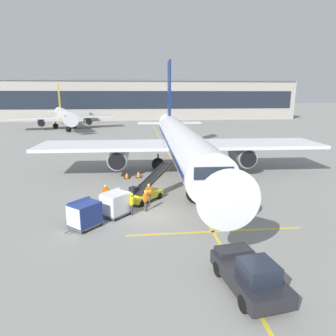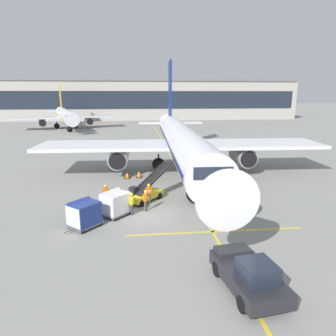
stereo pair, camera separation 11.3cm
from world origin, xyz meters
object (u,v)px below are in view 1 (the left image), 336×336
(ground_crew_by_carts, at_px, (132,202))
(pushback_tug, at_px, (250,274))
(baggage_cart_second, at_px, (84,214))
(ground_crew_by_loader, at_px, (146,199))
(safety_cone_engine_keepout, at_px, (139,174))
(distant_airplane, at_px, (64,116))
(safety_cone_nose_mark, at_px, (127,175))
(baggage_cart_lead, at_px, (115,203))
(belt_loader, at_px, (146,191))
(safety_cone_wingtip, at_px, (127,175))
(ground_crew_wingwalker, at_px, (149,192))
(parked_airplane, at_px, (181,141))
(ground_crew_marshaller, at_px, (106,193))

(ground_crew_by_carts, bearing_deg, pushback_tug, -60.50)
(baggage_cart_second, height_order, ground_crew_by_loader, baggage_cart_second)
(safety_cone_engine_keepout, xyz_separation_m, distant_airplane, (-19.20, 51.97, 3.07))
(safety_cone_engine_keepout, xyz_separation_m, safety_cone_nose_mark, (-1.29, -0.28, -0.03))
(baggage_cart_second, height_order, ground_crew_by_carts, baggage_cart_second)
(baggage_cart_second, bearing_deg, safety_cone_engine_keepout, 73.11)
(baggage_cart_lead, xyz_separation_m, baggage_cart_second, (-1.99, -1.89, 0.00))
(belt_loader, relative_size, ground_crew_by_loader, 2.75)
(safety_cone_nose_mark, bearing_deg, baggage_cart_lead, -93.15)
(baggage_cart_lead, height_order, pushback_tug, baggage_cart_lead)
(baggage_cart_second, relative_size, safety_cone_wingtip, 4.02)
(baggage_cart_second, bearing_deg, distant_airplane, 103.35)
(baggage_cart_lead, xyz_separation_m, safety_cone_wingtip, (0.56, 10.77, -0.69))
(belt_loader, height_order, ground_crew_wingwalker, belt_loader)
(ground_crew_by_loader, xyz_separation_m, safety_cone_nose_mark, (-1.76, 9.90, -0.67))
(distant_airplane, bearing_deg, ground_crew_wingwalker, -71.71)
(ground_crew_by_carts, relative_size, safety_cone_engine_keepout, 2.37)
(parked_airplane, height_order, ground_crew_by_carts, parked_airplane)
(ground_crew_by_carts, bearing_deg, ground_crew_wingwalker, 59.03)
(ground_crew_by_carts, xyz_separation_m, safety_cone_wingtip, (-0.69, 10.75, -0.69))
(ground_crew_wingwalker, xyz_separation_m, safety_cone_engine_keepout, (-0.78, 8.48, -0.64))
(ground_crew_by_loader, bearing_deg, safety_cone_engine_keepout, 92.64)
(distant_airplane, bearing_deg, baggage_cart_second, -76.65)
(ground_crew_by_loader, height_order, distant_airplane, distant_airplane)
(safety_cone_wingtip, distance_m, safety_cone_nose_mark, 0.23)
(safety_cone_nose_mark, height_order, distant_airplane, distant_airplane)
(pushback_tug, distance_m, ground_crew_by_loader, 11.40)
(parked_airplane, height_order, safety_cone_engine_keepout, parked_airplane)
(safety_cone_wingtip, bearing_deg, parked_airplane, 17.91)
(baggage_cart_lead, bearing_deg, safety_cone_wingtip, 87.00)
(ground_crew_marshaller, relative_size, ground_crew_wingwalker, 1.00)
(ground_crew_marshaller, bearing_deg, safety_cone_wingtip, 79.87)
(belt_loader, distance_m, baggage_cart_second, 6.79)
(belt_loader, xyz_separation_m, distant_airplane, (-19.77, 59.53, 2.58))
(belt_loader, distance_m, pushback_tug, 13.82)
(ground_crew_by_carts, height_order, distant_airplane, distant_airplane)
(pushback_tug, height_order, ground_crew_by_loader, pushback_tug)
(parked_airplane, xyz_separation_m, ground_crew_marshaller, (-7.80, -10.36, -2.70))
(ground_crew_by_loader, height_order, safety_cone_engine_keepout, ground_crew_by_loader)
(belt_loader, xyz_separation_m, ground_crew_by_carts, (-1.18, -3.25, 0.15))
(belt_loader, relative_size, baggage_cart_second, 1.87)
(pushback_tug, relative_size, safety_cone_wingtip, 7.29)
(safety_cone_engine_keepout, bearing_deg, safety_cone_wingtip, -177.84)
(baggage_cart_second, distance_m, ground_crew_by_loader, 5.01)
(ground_crew_wingwalker, relative_size, distant_airplane, 0.05)
(parked_airplane, distance_m, ground_crew_by_carts, 14.23)
(baggage_cart_second, height_order, ground_crew_wingwalker, baggage_cart_second)
(ground_crew_by_loader, bearing_deg, ground_crew_marshaller, 150.85)
(ground_crew_marshaller, distance_m, safety_cone_engine_keepout, 8.84)
(parked_airplane, xyz_separation_m, distant_airplane, (-24.21, 49.98, -0.27))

